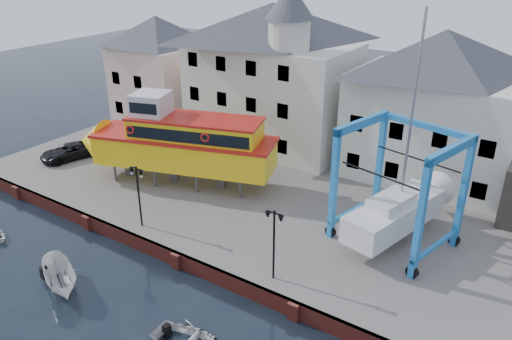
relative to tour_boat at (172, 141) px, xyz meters
The scene contains 12 objects.
ground 10.88m from the tour_boat, 47.70° to the right, with size 140.00×140.00×0.00m, color black.
hardstanding 8.49m from the tour_boat, 27.96° to the left, with size 44.00×22.00×1.00m, color #5E5A54.
quay_wall 10.62m from the tour_boat, 47.30° to the right, with size 44.00×0.47×1.00m.
building_pink 15.57m from the tour_boat, 136.76° to the left, with size 8.00×7.00×10.30m.
building_white_main 11.57m from the tour_boat, 80.29° to the left, with size 14.00×8.30×14.00m.
building_white_right 19.69m from the tour_boat, 36.33° to the left, with size 12.00×8.00×11.20m.
lamp_post_left 6.80m from the tour_boat, 66.15° to the right, with size 1.12×0.32×4.20m.
lamp_post_right 14.18m from the tour_boat, 26.00° to the right, with size 1.12×0.32×4.20m.
tour_boat is the anchor object (origin of this frame).
travel_lift 17.09m from the tour_boat, ahead, with size 7.38×9.37×13.71m.
van 10.80m from the tour_boat, behind, with size 2.11×4.58×1.27m, color black.
motorboat_a 13.35m from the tour_boat, 78.00° to the right, with size 1.57×4.19×1.62m, color silver.
Camera 1 is at (17.58, -17.87, 17.67)m, focal length 35.00 mm.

